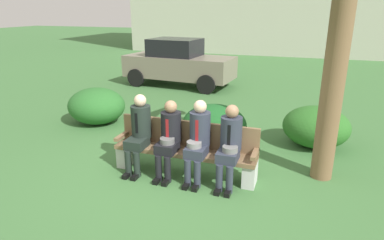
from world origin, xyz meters
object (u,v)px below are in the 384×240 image
seated_man_leftmost (139,129)px  seated_man_rightmost (230,142)px  shrub_near_bench (316,127)px  park_bench (186,149)px  parked_car_near (178,63)px  seated_man_centerright (198,137)px  seated_man_centerleft (169,135)px  shrub_mid_lawn (214,125)px  shrub_far_lawn (97,106)px

seated_man_leftmost → seated_man_rightmost: seated_man_leftmost is taller
seated_man_rightmost → shrub_near_bench: 2.51m
park_bench → parked_car_near: parked_car_near is taller
seated_man_leftmost → parked_car_near: bearing=105.5°
seated_man_leftmost → seated_man_centerright: size_ratio=1.00×
seated_man_centerleft → shrub_near_bench: 3.18m
park_bench → shrub_mid_lawn: park_bench is taller
seated_man_rightmost → shrub_far_lawn: 4.22m
seated_man_leftmost → shrub_near_bench: seated_man_leftmost is taller
park_bench → parked_car_near: bearing=112.2°
seated_man_centerleft → shrub_far_lawn: seated_man_centerleft is taller
seated_man_leftmost → seated_man_centerright: 1.06m
seated_man_centerright → shrub_mid_lawn: bearing=95.5°
park_bench → shrub_mid_lawn: size_ratio=1.82×
seated_man_leftmost → seated_man_centerleft: seated_man_leftmost is taller
park_bench → seated_man_leftmost: bearing=-170.9°
seated_man_leftmost → shrub_far_lawn: bearing=138.8°
seated_man_leftmost → park_bench: bearing=9.1°
seated_man_centerleft → shrub_far_lawn: size_ratio=0.91×
shrub_near_bench → shrub_mid_lawn: bearing=-164.1°
shrub_near_bench → shrub_far_lawn: size_ratio=0.95×
shrub_far_lawn → seated_man_leftmost: bearing=-41.2°
shrub_far_lawn → parked_car_near: size_ratio=0.35×
seated_man_centerright → seated_man_centerleft: bearing=-179.4°
shrub_mid_lawn → shrub_near_bench: bearing=15.9°
park_bench → shrub_mid_lawn: 1.42m
seated_man_centerleft → seated_man_leftmost: bearing=178.8°
shrub_near_bench → parked_car_near: bearing=137.1°
seated_man_centerleft → shrub_mid_lawn: bearing=77.1°
seated_man_centerright → shrub_near_bench: (1.84, 2.11, -0.32)m
seated_man_rightmost → shrub_near_bench: bearing=58.0°
park_bench → seated_man_rightmost: bearing=-9.8°
seated_man_centerright → shrub_far_lawn: (-3.23, 1.91, -0.30)m
park_bench → shrub_near_bench: park_bench is taller
seated_man_leftmost → parked_car_near: (-1.79, 6.48, 0.09)m
seated_man_centerright → parked_car_near: bearing=113.8°
seated_man_centerleft → shrub_mid_lawn: (0.36, 1.55, -0.29)m
park_bench → shrub_near_bench: (2.11, 1.98, -0.02)m
seated_man_centerright → shrub_far_lawn: bearing=149.5°
seated_man_leftmost → shrub_near_bench: size_ratio=1.00×
parked_car_near → seated_man_centerleft: bearing=-70.1°
shrub_near_bench → parked_car_near: (-4.70, 4.37, 0.42)m
seated_man_rightmost → shrub_near_bench: (1.32, 2.12, -0.31)m
seated_man_rightmost → shrub_far_lawn: (-3.75, 1.91, -0.29)m
seated_man_rightmost → shrub_near_bench: seated_man_rightmost is taller
parked_car_near → shrub_mid_lawn: bearing=-61.3°
seated_man_centerleft → shrub_near_bench: size_ratio=0.96×
seated_man_centerleft → seated_man_centerright: 0.51m
shrub_mid_lawn → parked_car_near: parked_car_near is taller
park_bench → parked_car_near: (-2.59, 6.35, 0.40)m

